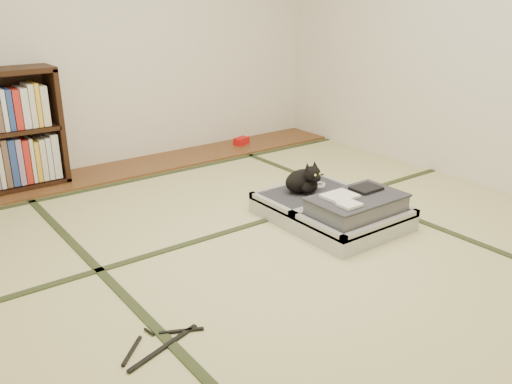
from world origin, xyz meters
TOP-DOWN VIEW (x-y plane):
  - floor at (0.00, 0.00)m, footprint 4.50×4.50m
  - wood_strip at (0.00, 2.00)m, footprint 4.00×0.50m
  - red_item at (1.12, 2.03)m, footprint 0.17×0.13m
  - tatami_borders at (0.00, 0.49)m, footprint 4.00×4.50m
  - suitcase at (0.52, 0.09)m, footprint 0.69×0.92m
  - cat at (0.50, 0.39)m, footprint 0.31×0.31m
  - cable_coil at (0.68, 0.43)m, footprint 0.10×0.10m
  - hanger at (-1.04, -0.41)m, footprint 0.42×0.25m

SIDE VIEW (x-z plane):
  - floor at x=0.00m, z-range 0.00..0.00m
  - tatami_borders at x=0.00m, z-range 0.00..0.01m
  - hanger at x=-1.04m, z-range 0.00..0.01m
  - wood_strip at x=0.00m, z-range 0.00..0.02m
  - red_item at x=1.12m, z-range 0.02..0.09m
  - suitcase at x=0.52m, z-range -0.04..0.23m
  - cable_coil at x=0.68m, z-range 0.13..0.15m
  - cat at x=0.50m, z-range 0.10..0.35m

